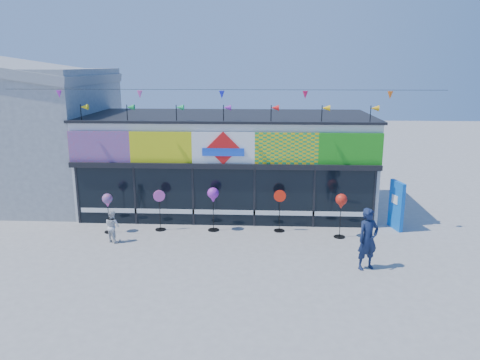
# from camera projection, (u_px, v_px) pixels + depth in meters

# --- Properties ---
(ground) EXTENTS (80.00, 80.00, 0.00)m
(ground) POSITION_uv_depth(u_px,v_px,m) (215.00, 260.00, 15.19)
(ground) COLOR gray
(ground) RESTS_ON ground
(kite_shop) EXTENTS (16.00, 5.70, 5.31)m
(kite_shop) POSITION_uv_depth(u_px,v_px,m) (228.00, 162.00, 20.46)
(kite_shop) COLOR silver
(kite_shop) RESTS_ON ground
(neighbour_building) EXTENTS (8.18, 7.20, 6.87)m
(neighbour_building) POSITION_uv_depth(u_px,v_px,m) (15.00, 131.00, 21.70)
(neighbour_building) COLOR #A2A5A7
(neighbour_building) RESTS_ON ground
(blue_sign) EXTENTS (0.36, 0.94, 1.88)m
(blue_sign) POSITION_uv_depth(u_px,v_px,m) (396.00, 205.00, 17.90)
(blue_sign) COLOR blue
(blue_sign) RESTS_ON ground
(spinner_0) EXTENTS (0.38, 0.38, 1.52)m
(spinner_0) POSITION_uv_depth(u_px,v_px,m) (107.00, 201.00, 17.42)
(spinner_0) COLOR black
(spinner_0) RESTS_ON ground
(spinner_1) EXTENTS (0.43, 0.40, 1.58)m
(spinner_1) POSITION_uv_depth(u_px,v_px,m) (160.00, 209.00, 17.77)
(spinner_1) COLOR black
(spinner_1) RESTS_ON ground
(spinner_2) EXTENTS (0.43, 0.43, 1.69)m
(spinner_2) POSITION_uv_depth(u_px,v_px,m) (213.00, 196.00, 17.60)
(spinner_2) COLOR black
(spinner_2) RESTS_ON ground
(spinner_3) EXTENTS (0.45, 0.41, 1.62)m
(spinner_3) POSITION_uv_depth(u_px,v_px,m) (280.00, 210.00, 17.65)
(spinner_3) COLOR black
(spinner_3) RESTS_ON ground
(spinner_4) EXTENTS (0.42, 0.42, 1.65)m
(spinner_4) POSITION_uv_depth(u_px,v_px,m) (341.00, 203.00, 16.89)
(spinner_4) COLOR black
(spinner_4) RESTS_ON ground
(adult_man) EXTENTS (0.84, 0.72, 1.95)m
(adult_man) POSITION_uv_depth(u_px,v_px,m) (368.00, 239.00, 14.33)
(adult_man) COLOR #141F3E
(adult_man) RESTS_ON ground
(child) EXTENTS (0.65, 0.57, 1.17)m
(child) POSITION_uv_depth(u_px,v_px,m) (112.00, 226.00, 16.64)
(child) COLOR silver
(child) RESTS_ON ground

